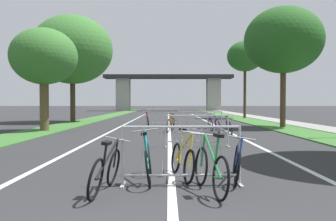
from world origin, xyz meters
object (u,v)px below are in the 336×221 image
object	(u,v)px
crowd_barrier_second	(198,131)
bicycle_teal_2	(149,161)
tree_right_oak_mid	(284,40)
bicycle_blue_4	(238,162)
crowd_barrier_nearest	(182,156)
crowd_barrier_fourth	(163,118)
tree_left_pine_far	(73,50)
bicycle_yellow_8	(183,160)
tree_right_maple_mid	(246,57)
tree_left_oak_near	(45,57)
bicycle_black_6	(106,171)
bicycle_silver_5	(230,126)
bicycle_orange_9	(172,124)
crowd_barrier_third	(201,122)
bicycle_red_3	(148,120)
bicycle_purple_0	(215,125)
bicycle_green_7	(211,169)
bicycle_white_1	(173,119)

from	to	relation	value
crowd_barrier_second	bicycle_teal_2	size ratio (longest dim) A/B	1.25
tree_right_oak_mid	bicycle_blue_4	xyz separation A→B (m)	(-5.34, -13.52, -4.68)
crowd_barrier_nearest	crowd_barrier_fourth	bearing A→B (deg)	92.12
tree_left_pine_far	bicycle_teal_2	world-z (taller)	tree_left_pine_far
bicycle_yellow_8	crowd_barrier_fourth	bearing A→B (deg)	-99.83
tree_right_maple_mid	bicycle_yellow_8	bearing A→B (deg)	-105.08
tree_left_oak_near	bicycle_black_6	bearing A→B (deg)	-66.26
bicycle_silver_5	bicycle_orange_9	size ratio (longest dim) A/B	0.98
crowd_barrier_nearest	bicycle_silver_5	world-z (taller)	crowd_barrier_nearest
tree_right_oak_mid	bicycle_yellow_8	bearing A→B (deg)	-115.46
tree_right_oak_mid	bicycle_orange_9	size ratio (longest dim) A/B	4.08
bicycle_silver_5	bicycle_black_6	world-z (taller)	bicycle_black_6
crowd_barrier_second	bicycle_teal_2	bearing A→B (deg)	-105.07
tree_right_oak_mid	crowd_barrier_second	distance (m)	11.29
tree_left_oak_near	bicycle_blue_4	size ratio (longest dim) A/B	3.11
crowd_barrier_third	bicycle_orange_9	distance (m)	1.52
bicycle_blue_4	bicycle_silver_5	size ratio (longest dim) A/B	1.01
tree_left_oak_near	bicycle_silver_5	xyz separation A→B (m)	(9.03, -1.38, -3.38)
tree_left_pine_far	crowd_barrier_third	bearing A→B (deg)	-46.33
tree_right_maple_mid	bicycle_red_3	xyz separation A→B (m)	(-8.27, -10.37, -5.29)
crowd_barrier_third	bicycle_purple_0	distance (m)	0.89
crowd_barrier_fourth	bicycle_teal_2	size ratio (longest dim) A/B	1.25
tree_left_pine_far	crowd_barrier_fourth	distance (m)	9.02
tree_left_pine_far	bicycle_red_3	size ratio (longest dim) A/B	4.75
bicycle_red_3	bicycle_teal_2	bearing A→B (deg)	87.70
bicycle_black_6	bicycle_orange_9	bearing A→B (deg)	90.95
tree_left_pine_far	bicycle_purple_0	xyz separation A→B (m)	(9.29, -8.49, -4.96)
bicycle_silver_5	crowd_barrier_second	bearing A→B (deg)	70.33
tree_left_pine_far	bicycle_green_7	world-z (taller)	tree_left_pine_far
bicycle_blue_4	bicycle_orange_9	xyz separation A→B (m)	(-1.15, 10.70, 0.04)
crowd_barrier_fourth	bicycle_yellow_8	bearing A→B (deg)	-87.66
bicycle_white_1	bicycle_yellow_8	world-z (taller)	bicycle_yellow_8
tree_right_oak_mid	tree_right_maple_mid	world-z (taller)	tree_right_maple_mid
crowd_barrier_third	bicycle_blue_4	size ratio (longest dim) A/B	1.28
bicycle_black_6	bicycle_purple_0	bearing A→B (deg)	80.67
tree_right_oak_mid	bicycle_teal_2	size ratio (longest dim) A/B	4.06
tree_left_pine_far	bicycle_black_6	xyz separation A→B (m)	(6.02, -19.97, -4.96)
bicycle_black_6	crowd_barrier_second	bearing A→B (deg)	77.87
bicycle_purple_0	crowd_barrier_third	bearing A→B (deg)	-157.57
tree_left_oak_near	bicycle_green_7	bearing A→B (deg)	-59.76
bicycle_teal_2	bicycle_blue_4	world-z (taller)	bicycle_teal_2
crowd_barrier_nearest	tree_right_maple_mid	bearing A→B (deg)	75.17
bicycle_white_1	bicycle_red_3	xyz separation A→B (m)	(-1.52, -1.07, -0.01)
tree_left_oak_near	crowd_barrier_fourth	distance (m)	8.02
bicycle_purple_0	bicycle_blue_4	bearing A→B (deg)	-105.91
bicycle_white_1	bicycle_teal_2	world-z (taller)	bicycle_teal_2
crowd_barrier_third	bicycle_teal_2	distance (m)	10.33
bicycle_silver_5	bicycle_black_6	size ratio (longest dim) A/B	1.02
tree_left_pine_far	tree_right_oak_mid	bearing A→B (deg)	-22.17
crowd_barrier_second	bicycle_teal_2	world-z (taller)	crowd_barrier_second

